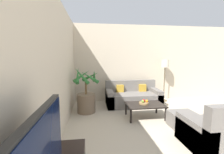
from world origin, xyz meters
The scene contains 12 objects.
wall_back centered at (0.00, 6.65, 1.35)m, with size 8.15×0.06×2.70m.
wall_left centered at (-3.30, 3.31, 1.35)m, with size 0.06×8.22×2.70m.
potted_palm centered at (-2.84, 5.56, 0.42)m, with size 0.79×0.80×1.32m.
sofa_loveseat centered at (-1.36, 6.03, 0.27)m, with size 1.74×0.84×0.78m.
floor_lamp centered at (-0.12, 6.33, 1.23)m, with size 0.27×0.27×1.49m.
coffee_table centered at (-1.32, 4.95, 0.32)m, with size 0.97×0.62×0.36m.
fruit_bowl centered at (-1.35, 4.98, 0.38)m, with size 0.25×0.25×0.04m.
apple_red centered at (-1.33, 5.03, 0.44)m, with size 0.07×0.07×0.07m.
apple_green centered at (-1.38, 4.96, 0.44)m, with size 0.07×0.07×0.07m.
orange_fruit centered at (-1.27, 4.97, 0.44)m, with size 0.07×0.07×0.07m.
armchair centered at (-0.63, 3.50, 0.28)m, with size 0.87×0.87×0.88m.
ottoman centered at (-0.67, 4.33, 0.17)m, with size 0.56×0.46×0.34m.
Camera 1 is at (-2.67, 1.36, 1.56)m, focal length 24.00 mm.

